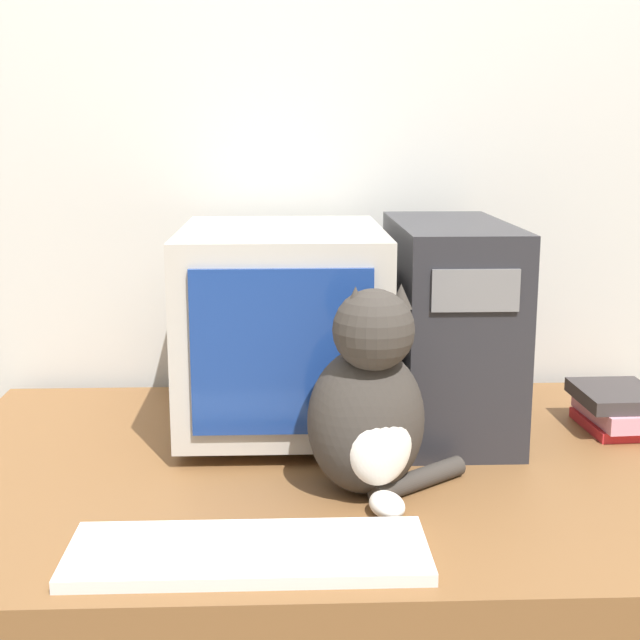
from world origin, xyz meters
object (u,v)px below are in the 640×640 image
(keyboard, at_px, (248,552))
(cat, at_px, (370,407))
(crt_monitor, at_px, (282,325))
(computer_tower, at_px, (449,325))
(book_stack, at_px, (618,408))
(pen, at_px, (153,534))

(keyboard, xyz_separation_m, cat, (0.19, 0.22, 0.14))
(crt_monitor, height_order, keyboard, crt_monitor)
(computer_tower, relative_size, keyboard, 0.94)
(crt_monitor, height_order, cat, crt_monitor)
(crt_monitor, height_order, book_stack, crt_monitor)
(book_stack, bearing_deg, keyboard, -143.87)
(book_stack, relative_size, pen, 1.33)
(crt_monitor, relative_size, cat, 1.41)
(keyboard, distance_m, pen, 0.16)
(computer_tower, relative_size, cat, 1.35)
(cat, height_order, pen, cat)
(pen, bearing_deg, keyboard, -27.13)
(pen, bearing_deg, computer_tower, 43.68)
(crt_monitor, height_order, pen, crt_monitor)
(crt_monitor, xyz_separation_m, cat, (0.14, -0.35, -0.06))
(cat, xyz_separation_m, pen, (-0.33, -0.15, -0.14))
(keyboard, relative_size, cat, 1.43)
(keyboard, distance_m, book_stack, 0.88)
(crt_monitor, xyz_separation_m, keyboard, (-0.05, -0.57, -0.19))
(keyboard, height_order, book_stack, book_stack)
(crt_monitor, xyz_separation_m, book_stack, (0.66, -0.05, -0.16))
(computer_tower, distance_m, keyboard, 0.70)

